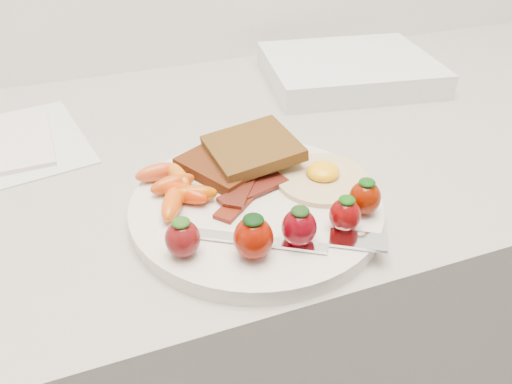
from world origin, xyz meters
name	(u,v)px	position (x,y,z in m)	size (l,w,h in m)	color
counter	(227,356)	(0.00, 1.70, 0.45)	(2.00, 0.60, 0.90)	gray
plate	(256,206)	(0.00, 1.54, 0.91)	(0.27, 0.27, 0.02)	beige
toast_lower	(229,162)	(-0.01, 1.61, 0.93)	(0.09, 0.09, 0.01)	black
toast_upper	(252,148)	(0.02, 1.61, 0.94)	(0.10, 0.10, 0.01)	#3C1E0A
fried_egg	(322,177)	(0.08, 1.55, 0.92)	(0.13, 0.13, 0.02)	beige
bacon_strips	(246,191)	(-0.01, 1.55, 0.92)	(0.10, 0.09, 0.01)	#400A04
baby_carrots	(176,188)	(-0.08, 1.58, 0.93)	(0.08, 0.11, 0.02)	#B9420B
strawberries	(287,223)	(0.00, 1.47, 0.94)	(0.22, 0.06, 0.05)	#5F0D0D
fork	(304,240)	(0.02, 1.46, 0.92)	(0.18, 0.10, 0.00)	white
paper_sheet	(20,143)	(-0.25, 1.79, 0.90)	(0.16, 0.21, 0.00)	silver
notepad	(8,143)	(-0.26, 1.79, 0.91)	(0.11, 0.16, 0.01)	silver
appliance	(349,69)	(0.27, 1.83, 0.92)	(0.27, 0.22, 0.04)	silver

